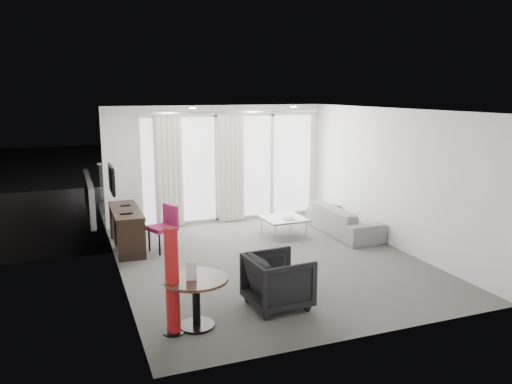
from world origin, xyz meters
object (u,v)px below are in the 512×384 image
object	(u,v)px
round_table	(196,302)
sofa	(344,220)
desk	(127,229)
tub_armchair	(278,281)
red_lamp	(172,281)
rattan_chair_a	(239,185)
coffee_table	(283,226)
desk_chair	(162,229)
rattan_chair_b	(263,180)

from	to	relation	value
round_table	sofa	xyz separation A→B (m)	(3.89, 3.00, -0.04)
desk	sofa	bearing A→B (deg)	-7.45
round_table	tub_armchair	xyz separation A→B (m)	(1.19, 0.19, 0.04)
red_lamp	tub_armchair	size ratio (longest dim) A/B	1.65
desk	rattan_chair_a	distance (m)	4.75
round_table	coffee_table	xyz separation A→B (m)	(2.66, 3.32, -0.14)
tub_armchair	coffee_table	size ratio (longest dim) A/B	0.97
desk_chair	coffee_table	xyz separation A→B (m)	(2.50, 0.15, -0.24)
round_table	red_lamp	world-z (taller)	red_lamp
tub_armchair	sofa	size ratio (longest dim) A/B	0.41
desk_chair	sofa	xyz separation A→B (m)	(3.73, -0.18, -0.14)
desk	sofa	distance (m)	4.36
tub_armchair	coffee_table	bearing A→B (deg)	-28.97
round_table	coffee_table	bearing A→B (deg)	51.29
desk_chair	rattan_chair_a	bearing A→B (deg)	31.03
sofa	coffee_table	bearing A→B (deg)	75.35
round_table	rattan_chair_a	xyz separation A→B (m)	(2.94, 6.90, 0.08)
round_table	rattan_chair_b	size ratio (longest dim) A/B	0.91
desk	tub_armchair	bearing A→B (deg)	-64.33
round_table	desk	bearing A→B (deg)	96.95
round_table	rattan_chair_b	world-z (taller)	rattan_chair_b
round_table	sofa	size ratio (longest dim) A/B	0.41
sofa	desk	bearing A→B (deg)	82.55
sofa	rattan_chair_b	bearing A→B (deg)	1.94
coffee_table	desk	bearing A→B (deg)	175.49
red_lamp	rattan_chair_a	xyz separation A→B (m)	(3.25, 6.97, -0.26)
tub_armchair	coffee_table	xyz separation A→B (m)	(1.47, 3.13, -0.18)
desk_chair	tub_armchair	bearing A→B (deg)	-93.23
sofa	rattan_chair_a	xyz separation A→B (m)	(-0.95, 3.91, 0.12)
tub_armchair	rattan_chair_a	xyz separation A→B (m)	(1.76, 6.72, 0.03)
coffee_table	rattan_chair_b	world-z (taller)	rattan_chair_b
desk_chair	sofa	world-z (taller)	desk_chair
desk	tub_armchair	xyz separation A→B (m)	(1.62, -3.38, -0.01)
round_table	tub_armchair	distance (m)	1.20
coffee_table	sofa	world-z (taller)	sofa
red_lamp	round_table	bearing A→B (deg)	12.07
desk_chair	round_table	bearing A→B (deg)	-115.10
rattan_chair_a	desk	bearing A→B (deg)	-142.13
tub_armchair	sofa	xyz separation A→B (m)	(2.70, 2.81, -0.08)
rattan_chair_a	rattan_chair_b	world-z (taller)	rattan_chair_b
red_lamp	tub_armchair	bearing A→B (deg)	9.62
red_lamp	desk_chair	bearing A→B (deg)	81.86
red_lamp	rattan_chair_b	xyz separation A→B (m)	(4.05, 7.22, -0.23)
desk_chair	sofa	distance (m)	3.74
sofa	tub_armchair	bearing A→B (deg)	136.11
coffee_table	red_lamp	bearing A→B (deg)	-131.21
tub_armchair	coffee_table	distance (m)	3.47
round_table	rattan_chair_b	xyz separation A→B (m)	(3.75, 7.16, 0.12)
tub_armchair	coffee_table	world-z (taller)	tub_armchair
round_table	coffee_table	size ratio (longest dim) A/B	0.97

